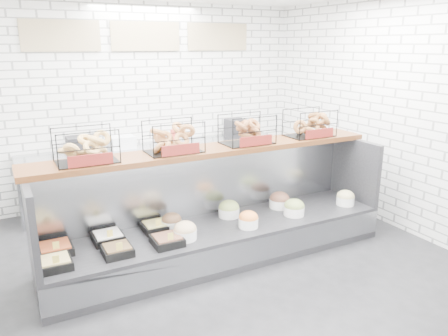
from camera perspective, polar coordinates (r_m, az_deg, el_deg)
ground at (r=4.97m, az=1.24°, el=-12.85°), size 5.50×5.50×0.00m
room_shell at (r=4.91m, az=-2.09°, el=12.00°), size 5.02×5.51×3.01m
display_case at (r=5.09m, az=-0.76°, el=-8.00°), size 4.00×0.90×1.20m
bagel_shelf at (r=4.93m, az=-1.56°, el=4.01°), size 4.10×0.50×0.40m
prep_counter at (r=6.86m, az=-8.60°, el=-0.54°), size 4.00×0.60×1.20m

